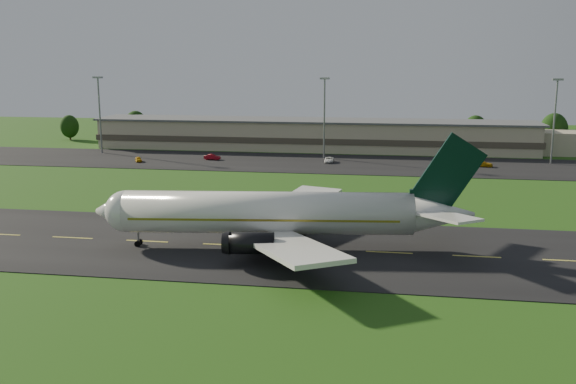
# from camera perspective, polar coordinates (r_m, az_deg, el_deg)

# --- Properties ---
(ground) EXTENTS (360.00, 360.00, 0.00)m
(ground) POSITION_cam_1_polar(r_m,az_deg,el_deg) (87.30, -5.66, -4.75)
(ground) COLOR #204B12
(ground) RESTS_ON ground
(taxiway) EXTENTS (220.00, 30.00, 0.10)m
(taxiway) POSITION_cam_1_polar(r_m,az_deg,el_deg) (87.29, -5.66, -4.72)
(taxiway) COLOR black
(taxiway) RESTS_ON ground
(apron) EXTENTS (260.00, 30.00, 0.10)m
(apron) POSITION_cam_1_polar(r_m,az_deg,el_deg) (156.37, 1.07, 2.63)
(apron) COLOR black
(apron) RESTS_ON ground
(airliner) EXTENTS (51.20, 41.88, 15.57)m
(airliner) POSITION_cam_1_polar(r_m,az_deg,el_deg) (84.73, -1.21, -1.94)
(airliner) COLOR white
(airliner) RESTS_ON ground
(terminal) EXTENTS (145.00, 16.00, 8.40)m
(terminal) POSITION_cam_1_polar(r_m,az_deg,el_deg) (178.93, 4.21, 5.02)
(terminal) COLOR #B9AC8D
(terminal) RESTS_ON ground
(light_mast_west) EXTENTS (2.40, 1.20, 20.35)m
(light_mast_west) POSITION_cam_1_polar(r_m,az_deg,el_deg) (178.66, -16.43, 7.38)
(light_mast_west) COLOR gray
(light_mast_west) RESTS_ON ground
(light_mast_centre) EXTENTS (2.40, 1.20, 20.35)m
(light_mast_centre) POSITION_cam_1_polar(r_m,az_deg,el_deg) (162.20, 3.25, 7.45)
(light_mast_centre) COLOR gray
(light_mast_centre) RESTS_ON ground
(light_mast_east) EXTENTS (2.40, 1.20, 20.35)m
(light_mast_east) POSITION_cam_1_polar(r_m,az_deg,el_deg) (165.80, 22.65, 6.67)
(light_mast_east) COLOR gray
(light_mast_east) RESTS_ON ground
(tree_line) EXTENTS (199.16, 8.77, 10.18)m
(tree_line) POSITION_cam_1_polar(r_m,az_deg,el_deg) (188.78, 13.55, 5.34)
(tree_line) COLOR black
(tree_line) RESTS_ON ground
(service_vehicle_a) EXTENTS (2.88, 3.75, 1.19)m
(service_vehicle_a) POSITION_cam_1_polar(r_m,az_deg,el_deg) (161.58, -13.15, 2.85)
(service_vehicle_a) COLOR #D79F0C
(service_vehicle_a) RESTS_ON apron
(service_vehicle_b) EXTENTS (4.22, 1.83, 1.35)m
(service_vehicle_b) POSITION_cam_1_polar(r_m,az_deg,el_deg) (161.70, -6.75, 3.11)
(service_vehicle_b) COLOR maroon
(service_vehicle_b) RESTS_ON apron
(service_vehicle_c) EXTENTS (2.32, 4.72, 1.29)m
(service_vehicle_c) POSITION_cam_1_polar(r_m,az_deg,el_deg) (156.60, 3.67, 2.88)
(service_vehicle_c) COLOR white
(service_vehicle_c) RESTS_ON apron
(service_vehicle_d) EXTENTS (5.43, 3.16, 1.48)m
(service_vehicle_d) POSITION_cam_1_polar(r_m,az_deg,el_deg) (156.85, 16.84, 2.45)
(service_vehicle_d) COLOR #CD960C
(service_vehicle_d) RESTS_ON apron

